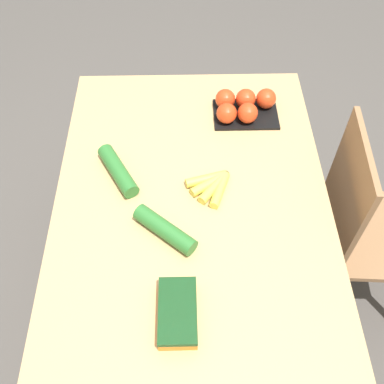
% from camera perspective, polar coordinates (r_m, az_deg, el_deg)
% --- Properties ---
extents(ground_plane, '(12.00, 12.00, 0.00)m').
position_cam_1_polar(ground_plane, '(2.18, 0.00, -12.75)').
color(ground_plane, '#4C4742').
extents(dining_table, '(1.30, 0.93, 0.77)m').
position_cam_1_polar(dining_table, '(1.60, 0.00, -2.87)').
color(dining_table, tan).
rests_on(dining_table, ground_plane).
extents(chair, '(0.45, 0.43, 0.94)m').
position_cam_1_polar(chair, '(1.91, 20.82, -4.16)').
color(chair, '#8E6642').
rests_on(chair, ground_plane).
extents(banana_bunch, '(0.15, 0.16, 0.03)m').
position_cam_1_polar(banana_bunch, '(1.53, 2.62, 0.94)').
color(banana_bunch, brown).
rests_on(banana_bunch, dining_table).
extents(tomato_pack, '(0.17, 0.25, 0.09)m').
position_cam_1_polar(tomato_pack, '(1.77, 6.48, 10.80)').
color(tomato_pack, black).
rests_on(tomato_pack, dining_table).
extents(carrot_bag, '(0.19, 0.11, 0.05)m').
position_cam_1_polar(carrot_bag, '(1.28, -1.84, -15.00)').
color(carrot_bag, orange).
rests_on(carrot_bag, dining_table).
extents(cucumber_near, '(0.22, 0.16, 0.06)m').
position_cam_1_polar(cucumber_near, '(1.57, -9.38, 2.70)').
color(cucumber_near, '#2D702D').
rests_on(cucumber_near, dining_table).
extents(cucumber_far, '(0.19, 0.21, 0.06)m').
position_cam_1_polar(cucumber_far, '(1.41, -3.46, -4.77)').
color(cucumber_far, '#2D702D').
rests_on(cucumber_far, dining_table).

